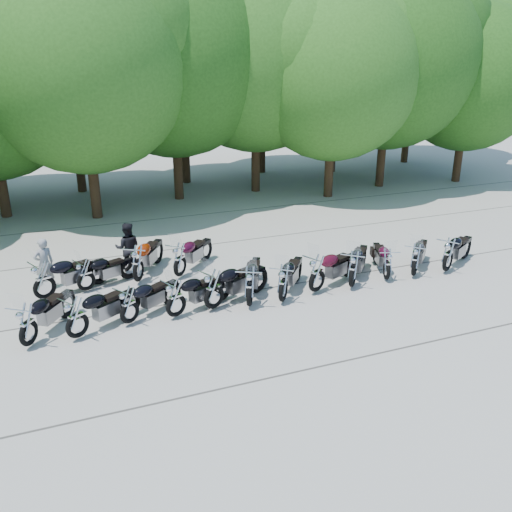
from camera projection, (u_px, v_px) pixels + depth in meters
name	position (u px, v px, depth m)	size (l,w,h in m)	color
ground	(276.00, 311.00, 15.03)	(90.00, 90.00, 0.00)	#9E988E
tree_3	(81.00, 63.00, 21.36)	(8.70, 8.70, 10.67)	#3A2614
tree_4	(172.00, 55.00, 24.28)	(9.13, 9.13, 11.20)	#3A2614
tree_5	(256.00, 56.00, 25.80)	(9.04, 9.04, 11.10)	#3A2614
tree_6	(334.00, 74.00, 25.01)	(8.00, 8.00, 9.82)	#3A2614
tree_7	(389.00, 60.00, 26.90)	(8.79, 8.79, 10.79)	#3A2614
tree_8	(469.00, 78.00, 28.31)	(7.53, 7.53, 9.25)	#3A2614
tree_11	(70.00, 80.00, 26.10)	(7.56, 7.56, 9.28)	#3A2614
tree_12	(182.00, 73.00, 27.97)	(7.88, 7.88, 9.67)	#3A2614
tree_13	(262.00, 66.00, 30.42)	(8.31, 8.31, 10.20)	#3A2614
tree_14	(336.00, 70.00, 30.67)	(8.02, 8.02, 9.84)	#3A2614
tree_15	(415.00, 48.00, 33.10)	(9.67, 9.67, 11.86)	#3A2614
motorcycle_0	(27.00, 323.00, 12.95)	(0.69, 2.27, 1.29)	black
motorcycle_1	(76.00, 316.00, 13.30)	(0.69, 2.28, 1.29)	black
motorcycle_2	(129.00, 304.00, 14.04)	(0.65, 2.14, 1.21)	black
motorcycle_3	(176.00, 297.00, 14.38)	(0.67, 2.22, 1.25)	black
motorcycle_4	(214.00, 288.00, 14.82)	(0.73, 2.39, 1.35)	black
motorcycle_5	(250.00, 285.00, 14.99)	(0.73, 2.40, 1.36)	black
motorcycle_6	(283.00, 282.00, 15.27)	(0.70, 2.30, 1.30)	black
motorcycle_7	(317.00, 272.00, 15.88)	(0.73, 2.41, 1.36)	#3C0816
motorcycle_8	(353.00, 268.00, 16.23)	(0.72, 2.36, 1.33)	black
motorcycle_9	(387.00, 263.00, 16.80)	(0.64, 2.10, 1.19)	#3F0821
motorcycle_10	(415.00, 259.00, 17.07)	(0.67, 2.20, 1.25)	black
motorcycle_11	(449.00, 254.00, 17.40)	(0.71, 2.35, 1.33)	black
motorcycle_12	(43.00, 279.00, 15.42)	(0.72, 2.38, 1.35)	black
motorcycle_13	(85.00, 274.00, 16.01)	(0.62, 2.04, 1.15)	black
motorcycle_14	(138.00, 262.00, 16.61)	(0.74, 2.43, 1.37)	maroon
motorcycle_15	(180.00, 259.00, 17.01)	(0.70, 2.31, 1.30)	#35071D
rider_0	(44.00, 264.00, 16.17)	(0.59, 0.38, 1.61)	gray
rider_1	(128.00, 248.00, 17.39)	(0.82, 0.64, 1.68)	black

